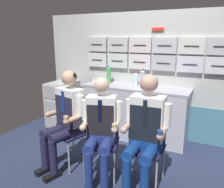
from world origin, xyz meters
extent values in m
cube|color=#252E48|center=(0.00, 0.00, -0.02)|extent=(4.80, 4.80, 0.04)
cube|color=#B8BDB8|center=(0.00, 1.38, 1.07)|extent=(4.20, 0.06, 2.15)
cube|color=teal|center=(0.00, 1.34, 0.31)|extent=(4.12, 0.01, 0.62)
cube|color=silver|center=(-1.05, 1.32, 1.31)|extent=(0.39, 0.06, 0.26)
cylinder|color=#1E2629|center=(-1.05, 1.28, 1.31)|extent=(0.22, 0.01, 0.01)
cube|color=silver|center=(-0.64, 1.32, 1.31)|extent=(0.39, 0.06, 0.26)
cylinder|color=#2A1C2A|center=(-0.64, 1.28, 1.31)|extent=(0.22, 0.01, 0.01)
cube|color=silver|center=(-0.22, 1.32, 1.31)|extent=(0.39, 0.06, 0.26)
cylinder|color=#2A1E23|center=(-0.22, 1.28, 1.31)|extent=(0.22, 0.01, 0.01)
cube|color=#ABAEB5|center=(0.20, 1.32, 1.31)|extent=(0.39, 0.06, 0.26)
cylinder|color=#272729|center=(0.20, 1.28, 1.31)|extent=(0.22, 0.01, 0.01)
cube|color=silver|center=(0.62, 1.32, 1.31)|extent=(0.39, 0.06, 0.26)
cylinder|color=#1F2628|center=(0.62, 1.28, 1.31)|extent=(0.22, 0.01, 0.01)
cube|color=silver|center=(1.04, 1.32, 1.31)|extent=(0.39, 0.06, 0.26)
cylinder|color=#292A28|center=(1.04, 1.28, 1.31)|extent=(0.22, 0.01, 0.01)
cube|color=#B8B6B7|center=(-1.05, 1.32, 1.60)|extent=(0.39, 0.06, 0.26)
cylinder|color=#24212A|center=(-1.05, 1.28, 1.60)|extent=(0.22, 0.01, 0.01)
cube|color=#B7B5B8|center=(-0.64, 1.32, 1.60)|extent=(0.39, 0.06, 0.26)
cylinder|color=#26222A|center=(-0.64, 1.28, 1.60)|extent=(0.22, 0.01, 0.01)
cube|color=silver|center=(-0.22, 1.32, 1.60)|extent=(0.39, 0.06, 0.26)
cylinder|color=#232029|center=(-0.22, 1.28, 1.60)|extent=(0.22, 0.01, 0.01)
cube|color=#B2B9BD|center=(0.20, 1.32, 1.60)|extent=(0.39, 0.06, 0.26)
cylinder|color=#29202C|center=(0.20, 1.28, 1.60)|extent=(0.22, 0.01, 0.01)
cube|color=silver|center=(0.62, 1.32, 1.60)|extent=(0.39, 0.06, 0.26)
cylinder|color=#292226|center=(0.62, 1.28, 1.60)|extent=(0.22, 0.01, 0.01)
cube|color=#B9B5BC|center=(1.04, 1.32, 1.60)|extent=(0.39, 0.06, 0.26)
cylinder|color=black|center=(1.04, 1.28, 1.60)|extent=(0.22, 0.01, 0.01)
cube|color=red|center=(0.07, 1.33, 1.85)|extent=(0.20, 0.02, 0.05)
cube|color=#B6B6C3|center=(-0.20, 1.09, 0.44)|extent=(1.77, 0.52, 0.89)
cube|color=#A7A6B4|center=(-0.20, 1.09, 0.90)|extent=(1.81, 0.53, 0.03)
sphere|color=black|center=(-1.77, 0.65, 0.04)|extent=(0.07, 0.07, 0.07)
sphere|color=black|center=(-1.46, 0.65, 0.04)|extent=(0.07, 0.07, 0.07)
sphere|color=black|center=(-1.77, 1.20, 0.04)|extent=(0.07, 0.07, 0.07)
sphere|color=black|center=(-1.46, 1.20, 0.04)|extent=(0.07, 0.07, 0.07)
cube|color=#B3B5B1|center=(-1.61, 0.92, 0.49)|extent=(0.40, 0.64, 0.83)
cube|color=#9FA09C|center=(-1.61, 0.60, 0.21)|extent=(0.35, 0.01, 0.22)
cube|color=#9FA09C|center=(-1.61, 0.60, 0.49)|extent=(0.35, 0.01, 0.22)
cube|color=#9FA09C|center=(-1.61, 0.60, 0.77)|extent=(0.35, 0.01, 0.22)
cylinder|color=#28282D|center=(-1.61, 0.62, 0.88)|extent=(0.32, 0.02, 0.02)
cylinder|color=#A8AAAF|center=(-0.91, -0.24, 0.22)|extent=(0.02, 0.02, 0.45)
cylinder|color=#A8AAAF|center=(-0.56, -0.34, 0.22)|extent=(0.02, 0.02, 0.45)
cylinder|color=#A8AAAF|center=(-0.81, 0.11, 0.22)|extent=(0.02, 0.02, 0.45)
cylinder|color=#A8AAAF|center=(-0.46, 0.01, 0.22)|extent=(0.02, 0.02, 0.45)
cube|color=#1C193B|center=(-0.69, -0.12, 0.46)|extent=(0.49, 0.49, 0.02)
cube|color=#1C193B|center=(-0.63, 0.07, 0.67)|extent=(0.36, 0.13, 0.40)
cylinder|color=#A8AAAF|center=(-0.81, 0.11, 0.67)|extent=(0.02, 0.02, 0.40)
cylinder|color=#A8AAAF|center=(-0.46, 0.01, 0.67)|extent=(0.02, 0.02, 0.40)
cube|color=black|center=(-0.88, -0.47, 0.03)|extent=(0.15, 0.24, 0.06)
cube|color=black|center=(-0.70, -0.52, 0.03)|extent=(0.15, 0.24, 0.06)
cylinder|color=#1E1D39|center=(-0.87, -0.43, 0.28)|extent=(0.10, 0.10, 0.44)
cylinder|color=#1E1D39|center=(-0.69, -0.48, 0.28)|extent=(0.10, 0.10, 0.44)
cylinder|color=#1E1D39|center=(-0.83, -0.26, 0.52)|extent=(0.23, 0.41, 0.13)
cylinder|color=#1E1D39|center=(-0.64, -0.31, 0.52)|extent=(0.23, 0.41, 0.13)
cube|color=#1E1D39|center=(-0.69, -0.12, 0.53)|extent=(0.39, 0.29, 0.12)
cube|color=white|center=(-0.68, -0.10, 0.83)|extent=(0.41, 0.30, 0.49)
cube|color=#20223B|center=(-0.71, -0.20, 0.80)|extent=(0.33, 0.10, 0.39)
cube|color=navy|center=(-0.71, -0.21, 0.92)|extent=(0.04, 0.02, 0.28)
cylinder|color=white|center=(-0.89, -0.04, 0.89)|extent=(0.08, 0.08, 0.27)
cylinder|color=tan|center=(-0.90, -0.15, 0.74)|extent=(0.13, 0.26, 0.07)
sphere|color=tan|center=(-0.93, -0.26, 0.74)|extent=(0.08, 0.08, 0.08)
cylinder|color=white|center=(-0.47, -0.16, 0.89)|extent=(0.08, 0.08, 0.27)
cylinder|color=tan|center=(-0.52, -0.26, 0.74)|extent=(0.13, 0.26, 0.07)
sphere|color=tan|center=(-0.55, -0.36, 0.74)|extent=(0.08, 0.08, 0.08)
cylinder|color=tan|center=(-0.55, -0.36, 0.78)|extent=(0.06, 0.06, 0.06)
sphere|color=tan|center=(-0.68, -0.10, 1.22)|extent=(0.19, 0.19, 0.19)
ellipsoid|color=black|center=(-0.68, -0.08, 1.24)|extent=(0.23, 0.22, 0.14)
cylinder|color=#A8AAAF|center=(-0.28, -0.41, 0.22)|extent=(0.02, 0.02, 0.45)
cylinder|color=#A8AAAF|center=(0.06, -0.30, 0.22)|extent=(0.02, 0.02, 0.45)
cylinder|color=#A8AAAF|center=(-0.39, -0.07, 0.22)|extent=(0.02, 0.02, 0.45)
cylinder|color=#A8AAAF|center=(-0.05, 0.04, 0.22)|extent=(0.02, 0.02, 0.45)
cube|color=#1C193B|center=(-0.16, -0.19, 0.46)|extent=(0.50, 0.50, 0.02)
cube|color=#1C193B|center=(-0.22, -0.01, 0.67)|extent=(0.36, 0.14, 0.40)
cylinder|color=#A8AAAF|center=(-0.39, -0.07, 0.67)|extent=(0.02, 0.02, 0.40)
cylinder|color=#A8AAAF|center=(-0.05, 0.04, 0.67)|extent=(0.02, 0.02, 0.40)
cylinder|color=navy|center=(-0.15, -0.53, 0.28)|extent=(0.10, 0.10, 0.44)
cylinder|color=navy|center=(0.02, -0.47, 0.28)|extent=(0.10, 0.10, 0.44)
cylinder|color=navy|center=(-0.20, -0.37, 0.52)|extent=(0.24, 0.39, 0.13)
cylinder|color=navy|center=(-0.03, -0.32, 0.52)|extent=(0.24, 0.39, 0.13)
cube|color=navy|center=(-0.16, -0.19, 0.53)|extent=(0.37, 0.29, 0.12)
cube|color=white|center=(-0.17, -0.17, 0.82)|extent=(0.39, 0.29, 0.46)
cube|color=black|center=(-0.14, -0.26, 0.78)|extent=(0.31, 0.11, 0.37)
cube|color=black|center=(-0.13, -0.27, 0.90)|extent=(0.04, 0.02, 0.26)
cylinder|color=white|center=(-0.36, -0.23, 0.87)|extent=(0.08, 0.08, 0.25)
cylinder|color=beige|center=(-0.31, -0.32, 0.73)|extent=(0.14, 0.24, 0.07)
sphere|color=beige|center=(-0.28, -0.42, 0.73)|extent=(0.08, 0.08, 0.08)
cylinder|color=white|center=(0.03, -0.11, 0.87)|extent=(0.08, 0.08, 0.25)
cylinder|color=beige|center=(0.04, -0.21, 0.73)|extent=(0.14, 0.24, 0.07)
sphere|color=beige|center=(0.07, -0.31, 0.73)|extent=(0.08, 0.08, 0.08)
cylinder|color=tan|center=(0.07, -0.31, 0.77)|extent=(0.06, 0.06, 0.06)
sphere|color=beige|center=(-0.17, -0.17, 1.18)|extent=(0.18, 0.18, 0.18)
ellipsoid|color=gray|center=(-0.17, -0.15, 1.20)|extent=(0.22, 0.21, 0.13)
cylinder|color=#A8AAAF|center=(0.20, -0.28, 0.22)|extent=(0.02, 0.02, 0.45)
cylinder|color=#A8AAAF|center=(0.56, -0.27, 0.22)|extent=(0.02, 0.02, 0.45)
cylinder|color=#A8AAAF|center=(0.19, 0.08, 0.22)|extent=(0.02, 0.02, 0.45)
cylinder|color=#A8AAAF|center=(0.55, 0.09, 0.22)|extent=(0.02, 0.02, 0.45)
cube|color=#1C193B|center=(0.38, -0.10, 0.46)|extent=(0.41, 0.41, 0.02)
cube|color=#1C193B|center=(0.37, 0.09, 0.67)|extent=(0.37, 0.04, 0.40)
cylinder|color=#A8AAAF|center=(0.19, 0.08, 0.67)|extent=(0.02, 0.02, 0.40)
cylinder|color=#A8AAAF|center=(0.55, 0.09, 0.67)|extent=(0.02, 0.02, 0.40)
cylinder|color=navy|center=(0.28, -0.46, 0.28)|extent=(0.10, 0.10, 0.44)
cylinder|color=navy|center=(0.48, -0.45, 0.28)|extent=(0.10, 0.10, 0.44)
cylinder|color=navy|center=(0.28, -0.28, 0.52)|extent=(0.14, 0.40, 0.13)
cylinder|color=navy|center=(0.48, -0.27, 0.52)|extent=(0.14, 0.40, 0.13)
cube|color=navy|center=(0.38, -0.10, 0.53)|extent=(0.36, 0.21, 0.12)
cube|color=white|center=(0.37, -0.08, 0.84)|extent=(0.38, 0.22, 0.51)
cube|color=black|center=(0.38, -0.19, 0.80)|extent=(0.35, 0.02, 0.40)
cube|color=black|center=(0.38, -0.19, 0.93)|extent=(0.04, 0.01, 0.28)
cylinder|color=white|center=(0.16, -0.08, 0.90)|extent=(0.08, 0.08, 0.27)
cylinder|color=tan|center=(0.18, -0.19, 0.74)|extent=(0.07, 0.25, 0.07)
sphere|color=tan|center=(0.18, -0.31, 0.74)|extent=(0.08, 0.08, 0.08)
cylinder|color=white|center=(0.59, -0.07, 0.90)|extent=(0.08, 0.08, 0.27)
cylinder|color=tan|center=(0.58, -0.19, 0.74)|extent=(0.07, 0.25, 0.07)
sphere|color=tan|center=(0.58, -0.30, 0.74)|extent=(0.08, 0.08, 0.08)
cylinder|color=navy|center=(0.58, -0.30, 0.78)|extent=(0.06, 0.06, 0.06)
sphere|color=tan|center=(0.37, -0.08, 1.23)|extent=(0.20, 0.20, 0.20)
ellipsoid|color=gray|center=(0.37, -0.06, 1.25)|extent=(0.20, 0.18, 0.14)
cylinder|color=#4AA156|center=(-0.75, 1.17, 1.06)|extent=(0.08, 0.08, 0.27)
cone|color=#4AA156|center=(-0.75, 1.17, 1.20)|extent=(0.08, 0.08, 0.02)
cylinder|color=blue|center=(-0.75, 1.17, 1.23)|extent=(0.04, 0.04, 0.02)
cylinder|color=silver|center=(-0.06, 1.00, 1.06)|extent=(0.07, 0.07, 0.27)
cone|color=silver|center=(-0.06, 1.00, 1.21)|extent=(0.07, 0.07, 0.02)
cylinder|color=red|center=(-0.06, 1.00, 1.23)|extent=(0.03, 0.03, 0.02)
cylinder|color=silver|center=(-0.24, 1.21, 1.01)|extent=(0.08, 0.08, 0.19)
cone|color=silver|center=(-0.24, 1.21, 1.12)|extent=(0.08, 0.08, 0.02)
cylinder|color=red|center=(-0.24, 1.21, 1.14)|extent=(0.03, 0.03, 0.02)
cylinder|color=silver|center=(-1.00, 1.09, 0.96)|extent=(0.06, 0.06, 0.08)
cylinder|color=#382114|center=(-1.00, 1.09, 0.99)|extent=(0.06, 0.06, 0.01)
cylinder|color=white|center=(0.11, 1.06, 0.95)|extent=(0.07, 0.07, 0.06)
cylinder|color=#382114|center=(0.11, 1.06, 0.98)|extent=(0.06, 0.06, 0.01)
camera|label=1|loc=(1.07, -2.42, 1.73)|focal=36.13mm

